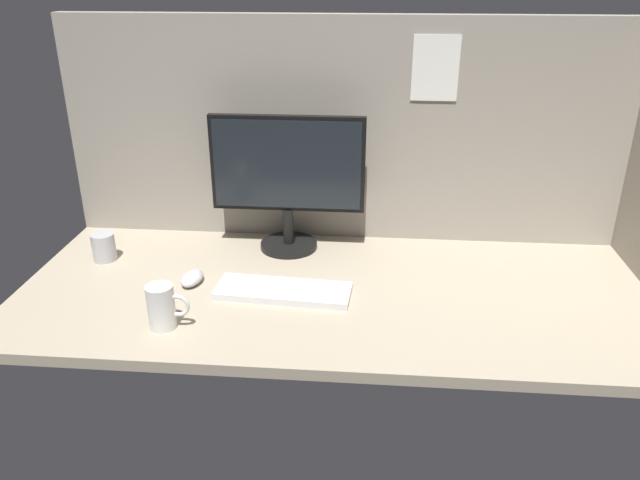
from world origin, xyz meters
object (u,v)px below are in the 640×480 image
keyboard (283,291)px  mug_steel (104,247)px  monitor (288,176)px  mug_ceramic_white (162,307)px  mouse (192,278)px

keyboard → mug_steel: size_ratio=4.32×
monitor → mug_ceramic_white: size_ratio=4.10×
mouse → mug_steel: size_ratio=1.12×
monitor → mug_ceramic_white: (-24.80, -50.33, -18.06)cm
keyboard → mug_steel: 60.03cm
keyboard → mouse: 27.02cm
mug_ceramic_white → mug_steel: bearing=129.9°
keyboard → mug_steel: bearing=167.5°
keyboard → mug_ceramic_white: 33.71cm
mug_ceramic_white → keyboard: bearing=35.0°
monitor → keyboard: monitor is taller
keyboard → mug_ceramic_white: bearing=-141.0°
monitor → mouse: bearing=-131.8°
mouse → mug_ceramic_white: bearing=-84.7°
mouse → mug_ceramic_white: mug_ceramic_white is taller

